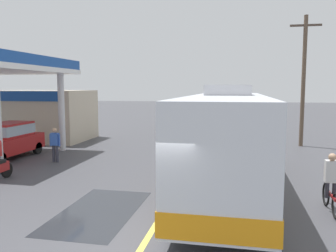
# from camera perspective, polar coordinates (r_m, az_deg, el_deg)

# --- Properties ---
(ground) EXTENTS (120.00, 120.00, 0.00)m
(ground) POSITION_cam_1_polar(r_m,az_deg,el_deg) (27.82, 7.15, -1.10)
(ground) COLOR #424247
(lane_divider_stripe) EXTENTS (0.16, 50.00, 0.01)m
(lane_divider_stripe) POSITION_cam_1_polar(r_m,az_deg,el_deg) (22.89, 6.19, -2.69)
(lane_divider_stripe) COLOR #D8CC4C
(lane_divider_stripe) RESTS_ON ground
(wet_puddle_patch) EXTENTS (2.12, 4.06, 0.01)m
(wet_puddle_patch) POSITION_cam_1_polar(r_m,az_deg,el_deg) (10.58, -11.32, -13.61)
(wet_puddle_patch) COLOR #26282D
(wet_puddle_patch) RESTS_ON ground
(coach_bus_main) EXTENTS (2.60, 11.04, 3.69)m
(coach_bus_main) POSITION_cam_1_polar(r_m,az_deg,el_deg) (12.31, 9.69, -2.49)
(coach_bus_main) COLOR silver
(coach_bus_main) RESTS_ON ground
(gas_station_roadside) EXTENTS (9.10, 11.95, 5.10)m
(gas_station_roadside) POSITION_cam_1_polar(r_m,az_deg,el_deg) (23.78, -23.32, 3.52)
(gas_station_roadside) COLOR #194799
(gas_station_roadside) RESTS_ON ground
(car_at_pump) EXTENTS (1.70, 4.20, 1.82)m
(car_at_pump) POSITION_cam_1_polar(r_m,az_deg,el_deg) (19.29, -24.96, -1.92)
(car_at_pump) COLOR maroon
(car_at_pump) RESTS_ON ground
(minibus_opposing_lane) EXTENTS (2.04, 6.13, 2.44)m
(minibus_opposing_lane) POSITION_cam_1_polar(r_m,az_deg,el_deg) (30.33, 3.01, 2.35)
(minibus_opposing_lane) COLOR #BFB799
(minibus_opposing_lane) RESTS_ON ground
(cyclist_on_shoulder) EXTENTS (0.34, 1.82, 1.72)m
(cyclist_on_shoulder) POSITION_cam_1_polar(r_m,az_deg,el_deg) (11.19, 25.29, -8.81)
(cyclist_on_shoulder) COLOR black
(cyclist_on_shoulder) RESTS_ON ground
(pedestrian_by_shop) EXTENTS (0.55, 0.22, 1.66)m
(pedestrian_by_shop) POSITION_cam_1_polar(r_m,az_deg,el_deg) (17.55, -18.14, -2.68)
(pedestrian_by_shop) COLOR #33333F
(pedestrian_by_shop) RESTS_ON ground
(car_trailing_behind_bus) EXTENTS (1.70, 4.20, 1.82)m
(car_trailing_behind_bus) POSITION_cam_1_polar(r_m,az_deg,el_deg) (29.00, 11.23, 1.15)
(car_trailing_behind_bus) COLOR black
(car_trailing_behind_bus) RESTS_ON ground
(utility_pole_roadside) EXTENTS (1.80, 0.24, 7.88)m
(utility_pole_roadside) POSITION_cam_1_polar(r_m,az_deg,el_deg) (22.61, 21.45, 7.26)
(utility_pole_roadside) COLOR brown
(utility_pole_roadside) RESTS_ON ground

